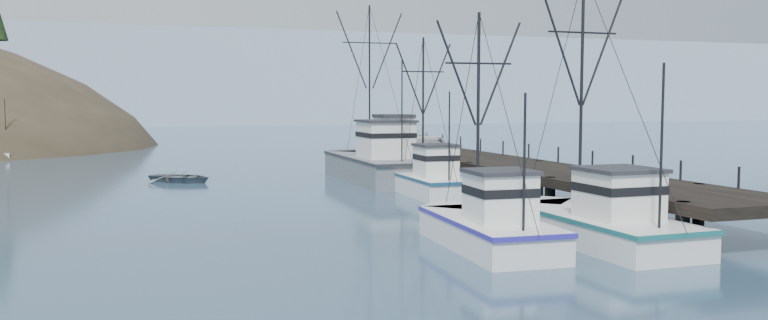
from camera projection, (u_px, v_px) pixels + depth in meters
ground at (379, 250)px, 29.98m from camera, size 400.00×400.00×0.00m
pier at (505, 166)px, 49.40m from camera, size 6.00×44.00×2.00m
distant_ridge at (212, 124)px, 193.82m from camera, size 360.00×40.00×26.00m
distant_ridge_far at (7, 124)px, 192.16m from camera, size 180.00×25.00×18.00m
trawler_near at (593, 222)px, 31.83m from camera, size 3.98×11.70×11.83m
trawler_mid at (485, 227)px, 30.68m from camera, size 3.74×9.88×9.98m
trawler_far at (428, 181)px, 47.99m from camera, size 3.38×9.98×10.42m
work_vessel at (376, 164)px, 56.58m from camera, size 4.92×16.36×13.63m
pier_shed at (394, 130)px, 65.80m from camera, size 3.00×3.20×2.80m
pickup_truck at (416, 139)px, 63.23m from camera, size 5.93×4.36×1.50m
motorboat at (181, 182)px, 55.17m from camera, size 6.02×5.85×1.02m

